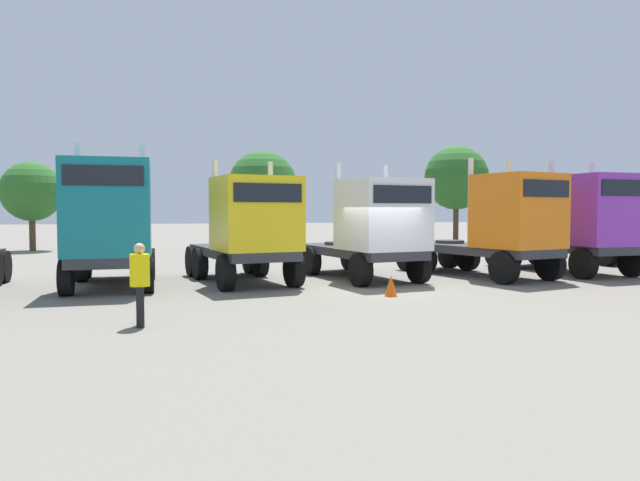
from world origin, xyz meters
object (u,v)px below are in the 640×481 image
(semi_truck_teal, at_px, (110,224))
(semi_truck_white, at_px, (372,228))
(traffic_cone_near, at_px, (391,286))
(semi_truck_yellow, at_px, (250,229))
(visitor_in_hivis, at_px, (140,278))
(semi_truck_orange, at_px, (501,225))
(semi_truck_purple, at_px, (584,223))

(semi_truck_teal, xyz_separation_m, semi_truck_white, (8.42, 0.08, -0.21))
(traffic_cone_near, bearing_deg, semi_truck_white, 78.05)
(semi_truck_yellow, xyz_separation_m, semi_truck_white, (4.18, 0.01, -0.01))
(semi_truck_white, relative_size, visitor_in_hivis, 3.75)
(semi_truck_white, relative_size, traffic_cone_near, 10.95)
(visitor_in_hivis, bearing_deg, semi_truck_teal, -82.12)
(semi_truck_teal, bearing_deg, semi_truck_orange, 87.75)
(semi_truck_orange, distance_m, visitor_in_hivis, 13.27)
(semi_truck_yellow, distance_m, semi_truck_orange, 8.80)
(semi_truck_purple, xyz_separation_m, visitor_in_hivis, (-15.71, -6.07, -0.93))
(semi_truck_teal, relative_size, semi_truck_orange, 0.86)
(semi_truck_orange, height_order, semi_truck_purple, semi_truck_purple)
(semi_truck_yellow, distance_m, visitor_in_hivis, 7.04)
(semi_truck_white, height_order, traffic_cone_near, semi_truck_white)
(semi_truck_teal, distance_m, semi_truck_yellow, 4.24)
(semi_truck_yellow, relative_size, visitor_in_hivis, 3.48)
(visitor_in_hivis, bearing_deg, semi_truck_white, -141.55)
(semi_truck_teal, bearing_deg, traffic_cone_near, 65.39)
(semi_truck_orange, bearing_deg, visitor_in_hivis, -78.74)
(semi_truck_white, relative_size, semi_truck_orange, 0.96)
(semi_truck_teal, relative_size, traffic_cone_near, 9.85)
(semi_truck_teal, height_order, traffic_cone_near, semi_truck_teal)
(semi_truck_yellow, relative_size, semi_truck_white, 0.93)
(semi_truck_yellow, relative_size, traffic_cone_near, 10.18)
(semi_truck_teal, height_order, semi_truck_yellow, semi_truck_teal)
(semi_truck_purple, distance_m, visitor_in_hivis, 16.87)
(semi_truck_white, xyz_separation_m, visitor_in_hivis, (-7.37, -6.24, -0.80))
(semi_truck_teal, bearing_deg, semi_truck_purple, 89.64)
(semi_truck_yellow, xyz_separation_m, traffic_cone_near, (3.42, -3.57, -1.51))
(semi_truck_purple, relative_size, visitor_in_hivis, 3.82)
(semi_truck_white, relative_size, semi_truck_purple, 0.98)
(semi_truck_orange, bearing_deg, semi_truck_purple, 82.23)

